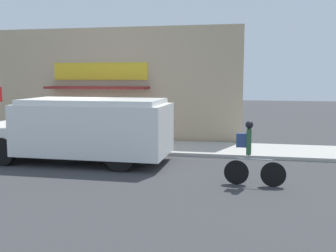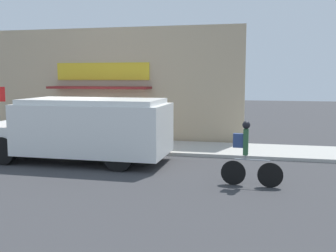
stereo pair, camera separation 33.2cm
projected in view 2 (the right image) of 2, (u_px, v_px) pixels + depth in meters
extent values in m
plane|color=#38383A|center=(76.00, 152.00, 14.84)|extent=(70.00, 70.00, 0.00)
cube|color=#ADAAA3|center=(90.00, 144.00, 16.09)|extent=(28.00, 2.62, 0.12)
cube|color=tan|center=(104.00, 85.00, 17.28)|extent=(12.25, 0.18, 4.91)
cube|color=gold|center=(102.00, 71.00, 17.10)|extent=(4.26, 0.05, 0.75)
cube|color=maroon|center=(99.00, 88.00, 16.78)|extent=(4.47, 0.90, 0.10)
cube|color=white|center=(94.00, 128.00, 12.88)|extent=(4.86, 2.35, 1.62)
cube|color=white|center=(9.00, 136.00, 13.64)|extent=(1.49, 2.15, 0.89)
cube|color=white|center=(93.00, 101.00, 12.77)|extent=(4.47, 2.16, 0.16)
cube|color=red|center=(76.00, 120.00, 14.53)|extent=(0.03, 0.44, 0.44)
cylinder|color=black|center=(38.00, 141.00, 14.54)|extent=(0.90, 0.26, 0.90)
cylinder|color=black|center=(3.00, 151.00, 12.60)|extent=(0.90, 0.26, 0.90)
cylinder|color=black|center=(139.00, 145.00, 13.65)|extent=(0.90, 0.26, 0.90)
cylinder|color=black|center=(119.00, 156.00, 11.72)|extent=(0.90, 0.26, 0.90)
cylinder|color=black|center=(270.00, 175.00, 9.97)|extent=(0.65, 0.08, 0.64)
cylinder|color=black|center=(233.00, 173.00, 10.22)|extent=(0.65, 0.08, 0.64)
cylinder|color=#999EA3|center=(252.00, 160.00, 10.05)|extent=(0.89, 0.08, 0.04)
cylinder|color=#999EA3|center=(245.00, 157.00, 10.09)|extent=(0.04, 0.04, 0.12)
cube|color=#2D5B38|center=(246.00, 142.00, 10.04)|extent=(0.13, 0.21, 0.67)
sphere|color=black|center=(246.00, 125.00, 9.98)|extent=(0.20, 0.20, 0.20)
cube|color=navy|center=(238.00, 141.00, 10.09)|extent=(0.27, 0.15, 0.36)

